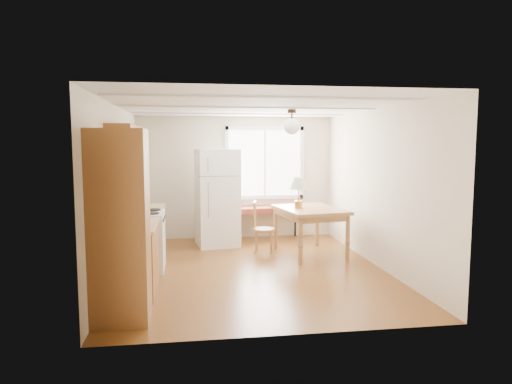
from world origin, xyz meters
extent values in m
cube|color=#512C10|center=(0.00, 0.00, 0.00)|extent=(4.60, 5.60, 0.12)
cube|color=white|center=(0.00, 0.00, 2.50)|extent=(4.60, 5.60, 0.12)
cube|color=beige|center=(0.00, 2.50, 1.25)|extent=(4.60, 0.10, 2.50)
cube|color=beige|center=(0.00, -2.50, 1.25)|extent=(4.60, 0.10, 2.50)
cube|color=beige|center=(-2.00, 0.00, 1.25)|extent=(0.10, 5.60, 2.50)
cube|color=beige|center=(2.00, 0.00, 1.25)|extent=(0.10, 5.60, 2.50)
cube|color=brown|center=(-1.70, -1.85, 1.05)|extent=(0.60, 0.60, 2.10)
cube|color=brown|center=(-1.70, -0.85, 0.43)|extent=(0.60, 1.10, 0.86)
cube|color=tan|center=(-1.69, -0.85, 0.88)|extent=(0.62, 1.14, 0.04)
cube|color=white|center=(-1.68, 0.20, 0.45)|extent=(0.65, 0.76, 0.90)
cube|color=brown|center=(-1.70, 0.95, 0.43)|extent=(0.60, 0.60, 0.86)
cube|color=brown|center=(-1.83, -0.15, 1.85)|extent=(0.33, 1.60, 0.70)
cube|color=white|center=(0.60, 2.48, 1.55)|extent=(1.50, 0.02, 1.35)
cylinder|color=black|center=(0.70, 0.40, 2.46)|extent=(0.14, 0.14, 0.06)
cylinder|color=black|center=(0.70, 0.40, 2.36)|extent=(0.03, 0.03, 0.16)
sphere|color=white|center=(0.70, 0.40, 2.22)|extent=(0.26, 0.26, 0.26)
cube|color=white|center=(-0.43, 1.78, 0.92)|extent=(0.86, 0.86, 1.85)
cube|color=gray|center=(-0.43, 1.40, 1.36)|extent=(0.76, 0.02, 0.02)
cube|color=gray|center=(-0.62, 1.39, 1.11)|extent=(0.03, 0.03, 1.11)
cube|color=#5B1D15|center=(0.64, 2.22, 0.61)|extent=(1.49, 0.66, 0.11)
cylinder|color=black|center=(0.03, 2.02, 0.28)|extent=(0.04, 0.04, 0.56)
cylinder|color=black|center=(1.25, 2.02, 0.28)|extent=(0.04, 0.04, 0.56)
cylinder|color=black|center=(0.03, 2.42, 0.28)|extent=(0.04, 0.04, 0.56)
cylinder|color=black|center=(1.25, 2.42, 0.28)|extent=(0.04, 0.04, 0.56)
cube|color=olive|center=(1.13, 0.80, 0.80)|extent=(1.19, 1.46, 0.06)
cube|color=olive|center=(1.13, 0.80, 0.72)|extent=(1.08, 1.35, 0.10)
cylinder|color=olive|center=(0.81, 0.15, 0.38)|extent=(0.07, 0.07, 0.77)
cylinder|color=olive|center=(1.64, 0.29, 0.38)|extent=(0.07, 0.07, 0.77)
cylinder|color=olive|center=(0.61, 1.32, 0.38)|extent=(0.07, 0.07, 0.77)
cylinder|color=olive|center=(1.45, 1.46, 0.38)|extent=(0.07, 0.07, 0.77)
cylinder|color=olive|center=(0.36, 1.10, 0.41)|extent=(0.40, 0.40, 0.05)
cylinder|color=olive|center=(0.20, 1.00, 0.20)|extent=(0.04, 0.04, 0.41)
cylinder|color=olive|center=(0.46, 0.94, 0.20)|extent=(0.04, 0.04, 0.41)
cylinder|color=olive|center=(0.26, 1.26, 0.20)|extent=(0.04, 0.04, 0.41)
cylinder|color=olive|center=(0.52, 1.20, 0.20)|extent=(0.04, 0.04, 0.41)
cylinder|color=#B9823B|center=(0.94, 0.87, 0.89)|extent=(0.14, 0.14, 0.12)
cylinder|color=#B9823B|center=(0.94, 0.87, 1.05)|extent=(0.02, 0.02, 0.21)
cone|color=white|center=(0.94, 0.87, 1.26)|extent=(0.31, 0.31, 0.21)
cube|color=black|center=(-1.72, -0.89, 0.94)|extent=(0.24, 0.27, 0.09)
cube|color=black|center=(-1.72, -0.99, 1.14)|extent=(0.21, 0.10, 0.31)
cylinder|color=black|center=(-1.72, -0.83, 1.05)|extent=(0.15, 0.15, 0.13)
cylinder|color=red|center=(-1.77, -0.40, 0.97)|extent=(0.10, 0.10, 0.14)
sphere|color=red|center=(-1.77, -0.40, 1.07)|extent=(0.05, 0.05, 0.05)
camera|label=1|loc=(-0.94, -6.87, 1.94)|focal=32.00mm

